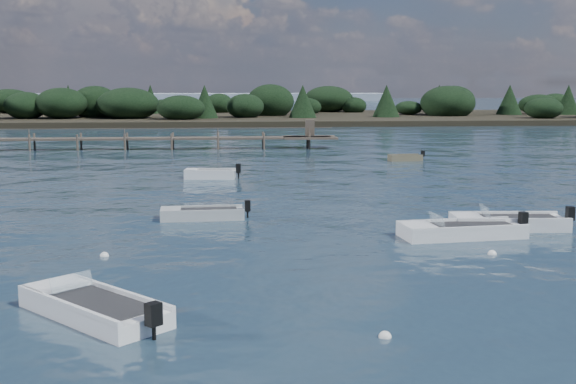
{
  "coord_description": "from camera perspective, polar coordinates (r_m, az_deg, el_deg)",
  "views": [
    {
      "loc": [
        -3.71,
        -19.95,
        6.19
      ],
      "look_at": [
        -0.9,
        14.0,
        1.0
      ],
      "focal_mm": 45.0,
      "sensor_mm": 36.0,
      "label": 1
    }
  ],
  "objects": [
    {
      "name": "ground",
      "position": [
        80.27,
        -2.08,
        4.24
      ],
      "size": [
        400.0,
        400.0,
        0.0
      ],
      "primitive_type": "plane",
      "color": "#172735",
      "rests_on": "ground"
    },
    {
      "name": "dinghy_mid_grey",
      "position": [
        33.25,
        -6.8,
        -1.88
      ],
      "size": [
        4.13,
        1.62,
        1.04
      ],
      "color": "#A3A7AA",
      "rests_on": "ground"
    },
    {
      "name": "dinghy_near_olive",
      "position": [
        20.16,
        -15.13,
        -9.05
      ],
      "size": [
        4.52,
        4.64,
        1.24
      ],
      "color": "silver",
      "rests_on": "ground"
    },
    {
      "name": "dinghy_mid_white_b",
      "position": [
        32.18,
        17.01,
        -2.51
      ],
      "size": [
        5.2,
        2.12,
        1.28
      ],
      "color": "silver",
      "rests_on": "ground"
    },
    {
      "name": "dinghy_mid_white_a",
      "position": [
        30.02,
        13.52,
        -3.17
      ],
      "size": [
        5.4,
        2.4,
        1.24
      ],
      "color": "silver",
      "rests_on": "ground"
    },
    {
      "name": "tender_far_grey_b",
      "position": [
        58.27,
        9.25,
        2.59
      ],
      "size": [
        2.99,
        1.41,
        1.0
      ],
      "color": "brown",
      "rests_on": "ground"
    },
    {
      "name": "tender_far_white",
      "position": [
        47.07,
        -6.16,
        1.27
      ],
      "size": [
        3.68,
        1.63,
        1.24
      ],
      "color": "silver",
      "rests_on": "ground"
    },
    {
      "name": "buoy_a",
      "position": [
        18.2,
        7.67,
        -11.31
      ],
      "size": [
        0.32,
        0.32,
        0.32
      ],
      "primitive_type": "sphere",
      "color": "white",
      "rests_on": "ground"
    },
    {
      "name": "buoy_b",
      "position": [
        27.33,
        15.82,
        -4.76
      ],
      "size": [
        0.32,
        0.32,
        0.32
      ],
      "primitive_type": "sphere",
      "color": "white",
      "rests_on": "ground"
    },
    {
      "name": "buoy_c",
      "position": [
        26.86,
        -14.3,
        -4.94
      ],
      "size": [
        0.32,
        0.32,
        0.32
      ],
      "primitive_type": "sphere",
      "color": "white",
      "rests_on": "ground"
    },
    {
      "name": "jetty",
      "position": [
        70.49,
        -19.59,
        3.93
      ],
      "size": [
        64.5,
        3.2,
        3.4
      ],
      "color": "#4E4439",
      "rests_on": "ground"
    },
    {
      "name": "far_headland",
      "position": [
        123.41,
        8.78,
        6.6
      ],
      "size": [
        190.0,
        40.0,
        5.8
      ],
      "color": "black",
      "rests_on": "ground"
    }
  ]
}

